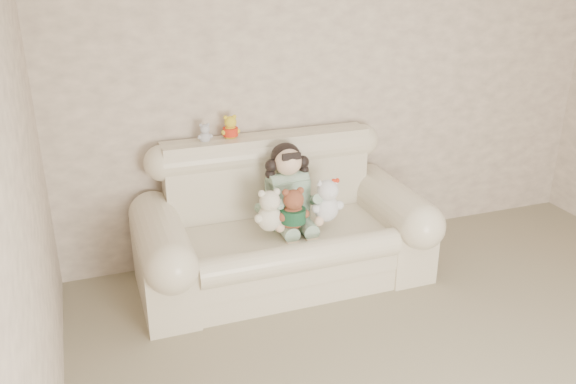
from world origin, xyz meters
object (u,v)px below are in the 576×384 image
(seated_child, at_px, (288,184))
(brown_teddy, at_px, (293,205))
(cream_teddy, at_px, (269,206))
(white_cat, at_px, (327,196))
(sofa, at_px, (283,217))

(seated_child, bearing_deg, brown_teddy, -106.57)
(cream_teddy, bearing_deg, seated_child, 52.90)
(seated_child, distance_m, cream_teddy, 0.31)
(seated_child, relative_size, white_cat, 1.63)
(seated_child, xyz_separation_m, cream_teddy, (-0.21, -0.22, -0.05))
(sofa, bearing_deg, white_cat, -23.61)
(cream_teddy, bearing_deg, brown_teddy, -3.77)
(sofa, height_order, white_cat, sofa)
(brown_teddy, bearing_deg, seated_child, 77.31)
(sofa, distance_m, seated_child, 0.24)
(white_cat, bearing_deg, cream_teddy, 157.17)
(seated_child, distance_m, brown_teddy, 0.26)
(seated_child, height_order, cream_teddy, seated_child)
(white_cat, distance_m, cream_teddy, 0.43)
(brown_teddy, distance_m, white_cat, 0.27)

